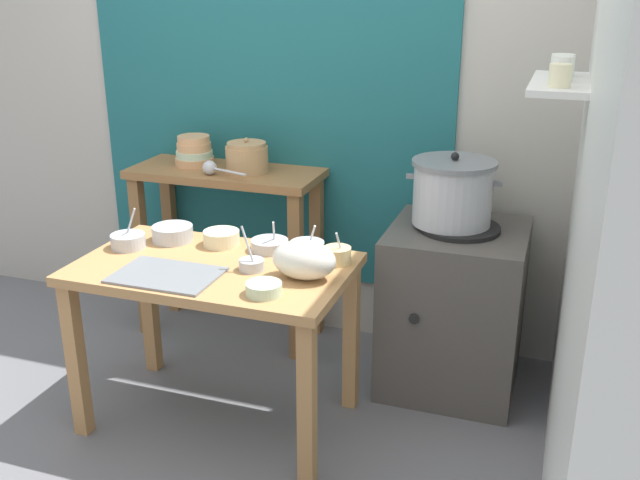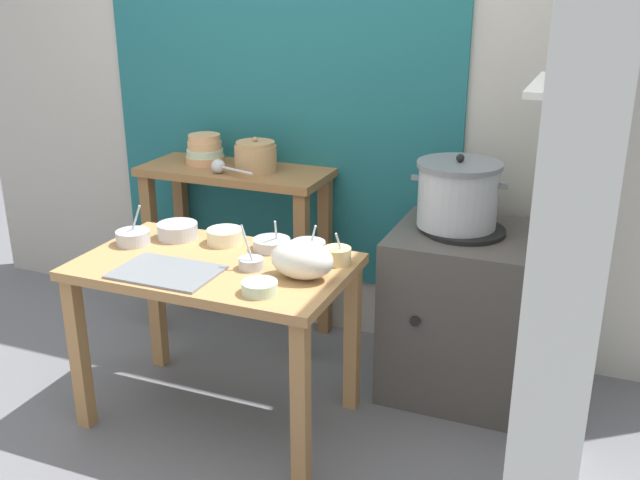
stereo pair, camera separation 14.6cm
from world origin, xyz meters
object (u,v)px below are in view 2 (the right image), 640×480
prep_table (216,287)px  bowl_stack_enamel (205,150)px  prep_bowl_2 (260,287)px  prep_bowl_6 (337,255)px  prep_bowl_5 (225,236)px  back_shelf_table (236,210)px  stove_block (458,311)px  prep_bowl_4 (272,244)px  prep_bowl_1 (177,230)px  serving_tray (167,272)px  steamer_pot (458,194)px  clay_pot (256,156)px  plastic_bag (302,259)px  prep_bowl_0 (133,237)px  prep_bowl_7 (308,248)px  ladle (220,167)px  prep_bowl_3 (251,262)px

prep_table → bowl_stack_enamel: bearing=122.0°
prep_table → prep_bowl_2: size_ratio=8.24×
prep_bowl_6 → prep_bowl_5: bearing=176.2°
bowl_stack_enamel → prep_bowl_6: size_ratio=1.41×
back_shelf_table → stove_block: size_ratio=1.23×
stove_block → prep_bowl_4: 0.91m
bowl_stack_enamel → prep_bowl_4: bearing=-41.4°
stove_block → prep_bowl_1: size_ratio=4.39×
stove_block → serving_tray: (-1.00, -0.80, 0.34)m
stove_block → steamer_pot: bearing=153.4°
prep_bowl_1 → serving_tray: bearing=-63.7°
back_shelf_table → prep_bowl_5: size_ratio=6.17×
clay_pot → prep_bowl_5: clay_pot is taller
plastic_bag → back_shelf_table: bearing=132.3°
prep_bowl_0 → serving_tray: bearing=-35.4°
prep_bowl_4 → prep_bowl_7: (0.17, -0.00, 0.01)m
ladle → prep_bowl_3: 0.83m
prep_table → prep_bowl_6: prep_bowl_6 is taller
prep_bowl_3 → prep_bowl_6: bearing=31.3°
ladle → prep_bowl_1: bearing=-86.1°
prep_bowl_0 → prep_bowl_1: (0.13, 0.14, 0.00)m
bowl_stack_enamel → prep_bowl_6: (0.96, -0.62, -0.21)m
serving_tray → prep_bowl_3: (0.28, 0.17, 0.02)m
steamer_pot → prep_bowl_7: steamer_pot is taller
serving_tray → prep_bowl_3: bearing=30.3°
back_shelf_table → prep_bowl_3: bearing=-57.9°
prep_bowl_0 → prep_bowl_2: (0.74, -0.26, -0.01)m
ladle → prep_bowl_1: 0.48m
prep_bowl_0 → prep_bowl_7: prep_bowl_0 is taller
serving_tray → prep_bowl_5: size_ratio=2.57×
plastic_bag → prep_bowl_3: 0.23m
prep_bowl_5 → prep_bowl_7: prep_bowl_7 is taller
prep_bowl_2 → prep_bowl_5: bearing=132.1°
stove_block → prep_bowl_7: prep_bowl_7 is taller
clay_pot → prep_bowl_3: (0.36, -0.76, -0.23)m
bowl_stack_enamel → prep_bowl_5: bearing=-53.6°
prep_table → clay_pot: size_ratio=5.30×
prep_bowl_2 → clay_pot: bearing=117.3°
ladle → prep_bowl_0: bearing=-100.0°
prep_bowl_1 → prep_bowl_3: bearing=-23.0°
bowl_stack_enamel → prep_table: bearing=-58.0°
plastic_bag → prep_bowl_7: bearing=107.3°
prep_table → ladle: size_ratio=4.25×
prep_table → serving_tray: size_ratio=2.75×
stove_block → prep_bowl_1: 1.31m
plastic_bag → prep_bowl_6: plastic_bag is taller
bowl_stack_enamel → prep_bowl_2: (0.80, -1.00, -0.22)m
prep_bowl_1 → prep_table: bearing=-33.3°
prep_bowl_7 → prep_table: bearing=-146.2°
serving_tray → prep_bowl_0: size_ratio=2.29×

